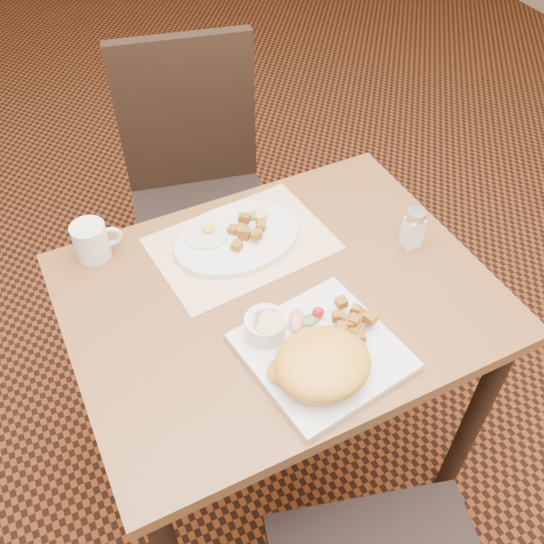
{
  "coord_description": "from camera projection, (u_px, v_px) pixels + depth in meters",
  "views": [
    {
      "loc": [
        -0.4,
        -0.77,
        1.73
      ],
      "look_at": [
        -0.02,
        0.0,
        0.82
      ],
      "focal_mm": 40.0,
      "sensor_mm": 36.0,
      "label": 1
    }
  ],
  "objects": [
    {
      "name": "placemat",
      "position": [
        242.0,
        244.0,
        1.41
      ],
      "size": [
        0.42,
        0.32,
        0.0
      ],
      "primitive_type": "cube",
      "rotation": [
        0.0,
        0.0,
        0.09
      ],
      "color": "white",
      "rests_on": "table"
    },
    {
      "name": "plate_square",
      "position": [
        322.0,
        351.0,
        1.19
      ],
      "size": [
        0.32,
        0.32,
        0.02
      ],
      "primitive_type": "cube",
      "rotation": [
        0.0,
        0.0,
        0.14
      ],
      "color": "silver",
      "rests_on": "table"
    },
    {
      "name": "ramekin",
      "position": [
        266.0,
        326.0,
        1.2
      ],
      "size": [
        0.08,
        0.08,
        0.05
      ],
      "color": "silver",
      "rests_on": "plate_square"
    },
    {
      "name": "garnish_sq",
      "position": [
        304.0,
        318.0,
        1.23
      ],
      "size": [
        0.09,
        0.07,
        0.03
      ],
      "color": "#387223",
      "rests_on": "plate_square"
    },
    {
      "name": "salt_shaker",
      "position": [
        413.0,
        228.0,
        1.38
      ],
      "size": [
        0.04,
        0.04,
        0.1
      ],
      "color": "white",
      "rests_on": "table"
    },
    {
      "name": "ground",
      "position": [
        278.0,
        454.0,
        1.86
      ],
      "size": [
        8.0,
        8.0,
        0.0
      ],
      "primitive_type": "plane",
      "color": "black",
      "rests_on": "ground"
    },
    {
      "name": "home_fries_ov",
      "position": [
        246.0,
        231.0,
        1.4
      ],
      "size": [
        0.11,
        0.09,
        0.03
      ],
      "color": "#AB681B",
      "rests_on": "plate_oval"
    },
    {
      "name": "chair_far",
      "position": [
        198.0,
        184.0,
        1.91
      ],
      "size": [
        0.5,
        0.51,
        0.97
      ],
      "rotation": [
        0.0,
        0.0,
        2.92
      ],
      "color": "black",
      "rests_on": "ground"
    },
    {
      "name": "home_fries_sq",
      "position": [
        354.0,
        324.0,
        1.21
      ],
      "size": [
        0.09,
        0.12,
        0.04
      ],
      "color": "#AB681B",
      "rests_on": "plate_square"
    },
    {
      "name": "fried_egg",
      "position": [
        207.0,
        234.0,
        1.41
      ],
      "size": [
        0.1,
        0.1,
        0.02
      ],
      "color": "white",
      "rests_on": "plate_oval"
    },
    {
      "name": "coffee_mug",
      "position": [
        92.0,
        241.0,
        1.36
      ],
      "size": [
        0.11,
        0.08,
        0.09
      ],
      "color": "silver",
      "rests_on": "table"
    },
    {
      "name": "hollandaise_mound",
      "position": [
        322.0,
        364.0,
        1.12
      ],
      "size": [
        0.19,
        0.17,
        0.07
      ],
      "color": "gold",
      "rests_on": "plate_square"
    },
    {
      "name": "plate_oval",
      "position": [
        237.0,
        238.0,
        1.41
      ],
      "size": [
        0.32,
        0.25,
        0.02
      ],
      "primitive_type": null,
      "rotation": [
        0.0,
        0.0,
        0.09
      ],
      "color": "silver",
      "rests_on": "placemat"
    },
    {
      "name": "garnish_ov",
      "position": [
        259.0,
        215.0,
        1.45
      ],
      "size": [
        0.06,
        0.05,
        0.02
      ],
      "color": "#387223",
      "rests_on": "plate_oval"
    },
    {
      "name": "table",
      "position": [
        279.0,
        324.0,
        1.39
      ],
      "size": [
        0.9,
        0.7,
        0.75
      ],
      "color": "brown",
      "rests_on": "ground"
    }
  ]
}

